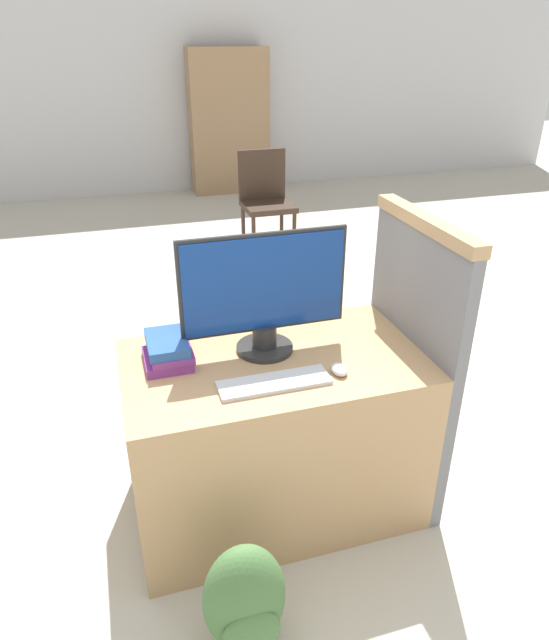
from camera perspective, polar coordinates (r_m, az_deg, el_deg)
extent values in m
plane|color=#BCB7A8|center=(2.45, 2.43, -22.97)|extent=(20.00, 20.00, 0.00)
cube|color=silver|center=(7.54, -13.78, 22.68)|extent=(12.00, 0.06, 2.80)
cube|color=tan|center=(2.43, -0.10, -11.41)|extent=(1.17, 0.68, 0.73)
cube|color=slate|center=(2.51, 13.34, -4.36)|extent=(0.05, 0.69, 1.20)
cube|color=tan|center=(2.26, 15.02, 9.34)|extent=(0.07, 0.69, 0.05)
cylinder|color=#282828|center=(2.28, -0.99, -2.79)|extent=(0.23, 0.23, 0.02)
cylinder|color=#282828|center=(2.25, -1.00, -1.61)|extent=(0.10, 0.10, 0.09)
cube|color=#282828|center=(2.15, -1.09, 3.75)|extent=(0.65, 0.01, 0.39)
cube|color=navy|center=(2.15, -1.05, 3.70)|extent=(0.62, 0.02, 0.37)
cube|color=silver|center=(2.06, -0.04, -6.30)|extent=(0.41, 0.12, 0.02)
ellipsoid|color=silver|center=(2.13, 6.49, -4.94)|extent=(0.06, 0.08, 0.03)
cube|color=#7A3384|center=(2.22, -10.66, -3.88)|extent=(0.17, 0.20, 0.03)
cube|color=#7A3384|center=(2.22, -10.42, -2.89)|extent=(0.16, 0.25, 0.03)
cube|color=#285199|center=(2.20, -10.72, -2.25)|extent=(0.15, 0.22, 0.04)
ellipsoid|color=#47703D|center=(2.07, -3.04, -26.03)|extent=(0.28, 0.19, 0.45)
ellipsoid|color=#47703D|center=(2.06, -2.32, -28.83)|extent=(0.19, 0.07, 0.20)
cylinder|color=#38281E|center=(5.12, -2.09, 8.02)|extent=(0.04, 0.04, 0.42)
cylinder|color=#38281E|center=(5.22, 1.98, 8.42)|extent=(0.04, 0.04, 0.42)
cylinder|color=#38281E|center=(5.47, -3.14, 9.25)|extent=(0.04, 0.04, 0.42)
cylinder|color=#38281E|center=(5.57, 0.71, 9.61)|extent=(0.04, 0.04, 0.42)
cube|color=#38281E|center=(5.27, -0.65, 11.30)|extent=(0.44, 0.44, 0.05)
cube|color=#38281E|center=(5.40, -1.28, 14.38)|extent=(0.44, 0.04, 0.45)
cube|color=#9E7A56|center=(7.51, -4.56, 19.10)|extent=(0.97, 0.32, 1.71)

